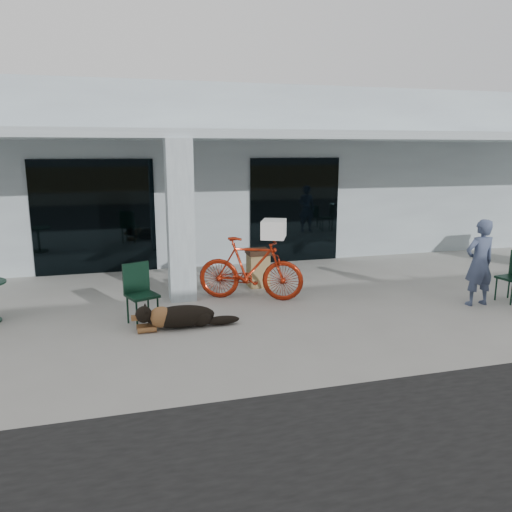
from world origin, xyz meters
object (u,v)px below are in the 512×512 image
object	(u,v)px
bicycle	(251,269)
cafe_chair_far_b	(512,277)
person	(479,263)
trash_receptacle	(258,268)
cafe_chair_near	(142,295)
dog	(181,315)

from	to	relation	value
bicycle	cafe_chair_far_b	distance (m)	5.07
bicycle	cafe_chair_far_b	size ratio (longest dim) A/B	2.13
person	trash_receptacle	size ratio (longest dim) A/B	2.03
cafe_chair_near	cafe_chair_far_b	size ratio (longest dim) A/B	1.06
person	trash_receptacle	distance (m)	4.39
bicycle	person	distance (m)	4.34
dog	trash_receptacle	distance (m)	2.90
trash_receptacle	dog	bearing A→B (deg)	-131.88
dog	cafe_chair_near	size ratio (longest dim) A/B	1.26
cafe_chair_near	cafe_chair_far_b	distance (m)	7.00
dog	cafe_chair_near	xyz separation A→B (m)	(-0.60, 0.35, 0.30)
person	dog	bearing A→B (deg)	-2.62
dog	cafe_chair_near	distance (m)	0.76
cafe_chair_far_b	trash_receptacle	size ratio (longest dim) A/B	1.20
dog	person	bearing A→B (deg)	-4.33
dog	trash_receptacle	world-z (taller)	trash_receptacle
dog	person	size ratio (longest dim) A/B	0.79
bicycle	cafe_chair_near	world-z (taller)	bicycle
trash_receptacle	person	bearing A→B (deg)	-33.00
dog	cafe_chair_far_b	bearing A→B (deg)	-4.01
dog	bicycle	bearing A→B (deg)	37.35
dog	person	distance (m)	5.64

